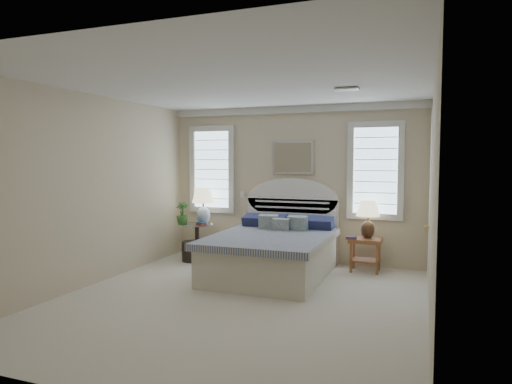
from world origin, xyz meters
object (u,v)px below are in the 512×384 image
object	(u,v)px
side_table_left	(197,237)
floor_pot	(193,251)
nightstand_right	(365,248)
lamp_left	(203,201)
bed	(274,250)
lamp_right	(368,215)

from	to	relation	value
side_table_left	floor_pot	xyz separation A→B (m)	(0.01, -0.19, -0.21)
nightstand_right	floor_pot	bearing A→B (deg)	-174.30
nightstand_right	lamp_left	world-z (taller)	lamp_left
bed	lamp_left	bearing A→B (deg)	155.69
side_table_left	floor_pot	world-z (taller)	side_table_left
side_table_left	floor_pot	distance (m)	0.29
bed	floor_pot	size ratio (longest dim) A/B	5.97
lamp_left	nightstand_right	bearing A→B (deg)	-0.47
lamp_left	lamp_right	size ratio (longest dim) A/B	1.07
bed	lamp_left	world-z (taller)	bed
floor_pot	lamp_right	bearing A→B (deg)	6.98
side_table_left	lamp_right	bearing A→B (deg)	3.26
nightstand_right	lamp_right	xyz separation A→B (m)	(0.02, 0.07, 0.52)
floor_pot	lamp_left	distance (m)	0.92
lamp_left	side_table_left	bearing A→B (deg)	-117.57
nightstand_right	lamp_left	xyz separation A→B (m)	(-2.89, 0.02, 0.65)
floor_pot	lamp_left	xyz separation A→B (m)	(0.05, 0.32, 0.86)
side_table_left	bed	bearing A→B (deg)	-19.74
side_table_left	nightstand_right	distance (m)	2.95
bed	lamp_left	size ratio (longest dim) A/B	3.46
bed	side_table_left	world-z (taller)	bed
bed	lamp_right	bearing A→B (deg)	29.91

